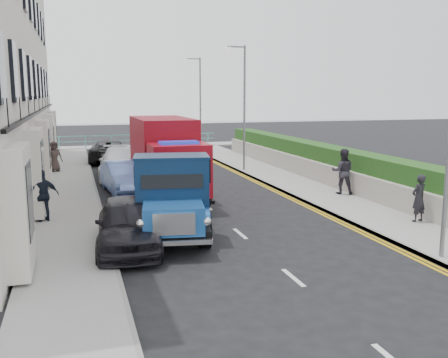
% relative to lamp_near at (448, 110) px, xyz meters
% --- Properties ---
extents(ground, '(120.00, 120.00, 0.00)m').
position_rel_lamp_near_xyz_m(ground, '(-4.18, 2.00, -4.00)').
color(ground, black).
rests_on(ground, ground).
extents(pavement_west, '(2.40, 38.00, 0.12)m').
position_rel_lamp_near_xyz_m(pavement_west, '(-9.38, 11.00, -3.94)').
color(pavement_west, gray).
rests_on(pavement_west, ground).
extents(pavement_east, '(2.60, 38.00, 0.12)m').
position_rel_lamp_near_xyz_m(pavement_east, '(1.12, 11.00, -3.94)').
color(pavement_east, gray).
rests_on(pavement_east, ground).
extents(promenade, '(30.00, 2.50, 0.12)m').
position_rel_lamp_near_xyz_m(promenade, '(-4.18, 31.00, -3.94)').
color(promenade, gray).
rests_on(promenade, ground).
extents(sea_plane, '(120.00, 120.00, 0.00)m').
position_rel_lamp_near_xyz_m(sea_plane, '(-4.18, 62.00, -4.00)').
color(sea_plane, '#4E626B').
rests_on(sea_plane, ground).
extents(garden_east, '(1.45, 28.00, 1.75)m').
position_rel_lamp_near_xyz_m(garden_east, '(3.03, 11.00, -3.10)').
color(garden_east, '#B2AD9E').
rests_on(garden_east, ground).
extents(seafront_railing, '(13.00, 0.08, 1.11)m').
position_rel_lamp_near_xyz_m(seafront_railing, '(-4.18, 30.20, -3.42)').
color(seafront_railing, '#59B2A5').
rests_on(seafront_railing, ground).
extents(lamp_near, '(1.23, 0.18, 7.00)m').
position_rel_lamp_near_xyz_m(lamp_near, '(0.00, 0.00, 0.00)').
color(lamp_near, slate).
rests_on(lamp_near, ground).
extents(lamp_mid, '(1.23, 0.18, 7.00)m').
position_rel_lamp_near_xyz_m(lamp_mid, '(0.00, 16.00, 0.00)').
color(lamp_mid, slate).
rests_on(lamp_mid, ground).
extents(lamp_far, '(1.23, 0.18, 7.00)m').
position_rel_lamp_near_xyz_m(lamp_far, '(0.00, 26.00, 0.00)').
color(lamp_far, slate).
rests_on(lamp_far, ground).
extents(bedford_lorry, '(2.96, 5.67, 2.57)m').
position_rel_lamp_near_xyz_m(bedford_lorry, '(-6.35, 4.01, -2.81)').
color(bedford_lorry, black).
rests_on(bedford_lorry, ground).
extents(red_lorry, '(2.26, 6.47, 3.38)m').
position_rel_lamp_near_xyz_m(red_lorry, '(-5.43, 10.02, -2.20)').
color(red_lorry, black).
rests_on(red_lorry, ground).
extents(parked_car_front, '(2.13, 4.51, 1.49)m').
position_rel_lamp_near_xyz_m(parked_car_front, '(-7.74, 3.49, -3.25)').
color(parked_car_front, black).
rests_on(parked_car_front, ground).
extents(parked_car_mid, '(1.92, 4.42, 1.41)m').
position_rel_lamp_near_xyz_m(parked_car_mid, '(-7.02, 11.79, -3.29)').
color(parked_car_mid, '#5372B3').
rests_on(parked_car_mid, ground).
extents(parked_car_rear, '(2.65, 5.55, 1.56)m').
position_rel_lamp_near_xyz_m(parked_car_rear, '(-6.78, 15.94, -3.22)').
color(parked_car_rear, silver).
rests_on(parked_car_rear, ground).
extents(seafront_car_left, '(2.89, 5.36, 1.43)m').
position_rel_lamp_near_xyz_m(seafront_car_left, '(-6.91, 22.61, -3.28)').
color(seafront_car_left, black).
rests_on(seafront_car_left, ground).
extents(seafront_car_right, '(2.32, 4.49, 1.46)m').
position_rel_lamp_near_xyz_m(seafront_car_right, '(-2.89, 22.37, -3.27)').
color(seafront_car_right, '#A0A1A4').
rests_on(seafront_car_right, ground).
extents(pedestrian_east_near, '(0.66, 0.52, 1.61)m').
position_rel_lamp_near_xyz_m(pedestrian_east_near, '(1.92, 3.29, -3.07)').
color(pedestrian_east_near, black).
rests_on(pedestrian_east_near, pavement_east).
extents(pedestrian_east_far, '(1.18, 1.07, 1.96)m').
position_rel_lamp_near_xyz_m(pedestrian_east_far, '(1.92, 8.27, -2.90)').
color(pedestrian_east_far, '#2B2831').
rests_on(pedestrian_east_far, pavement_east).
extents(pedestrian_west_near, '(1.11, 0.66, 1.77)m').
position_rel_lamp_near_xyz_m(pedestrian_west_near, '(-10.18, 7.05, -2.99)').
color(pedestrian_west_near, black).
rests_on(pedestrian_west_near, pavement_west).
extents(pedestrian_west_far, '(0.96, 0.81, 1.68)m').
position_rel_lamp_near_xyz_m(pedestrian_west_far, '(-10.14, 18.42, -3.04)').
color(pedestrian_west_far, '#362A27').
rests_on(pedestrian_west_far, pavement_west).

